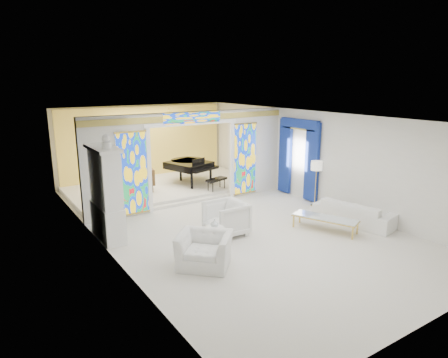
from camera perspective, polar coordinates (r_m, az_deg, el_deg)
floor at (r=11.58m, az=0.28°, el=-6.03°), size 12.00×12.00×0.00m
ceiling at (r=10.92m, az=0.30°, el=8.93°), size 7.00×12.00×0.02m
wall_back at (r=16.41m, az=-11.36°, el=5.09°), size 7.00×0.02×3.00m
wall_front at (r=7.17m, az=27.99°, el=-7.84°), size 7.00×0.02×3.00m
wall_left at (r=9.73m, az=-17.19°, el=-1.32°), size 0.02×12.00×3.00m
wall_right at (r=13.36m, az=12.94°, el=3.01°), size 0.02×12.00×3.00m
partition_wall at (r=12.80m, az=-4.64°, el=3.55°), size 7.00×0.22×3.00m
stained_glass_left at (r=11.96m, az=-12.93°, el=0.77°), size 0.90×0.04×2.40m
stained_glass_right at (r=13.85m, az=3.01°, el=2.88°), size 0.90×0.04×2.40m
stained_glass_transom at (r=12.55m, az=-4.51°, el=8.72°), size 2.00×0.04×0.34m
alcove_platform at (r=14.99m, az=-8.37°, el=-1.14°), size 6.80×3.80×0.18m
gold_curtain_back at (r=16.30m, az=-11.20°, el=5.04°), size 6.70×0.10×2.90m
chandelier at (r=14.54m, az=-7.83°, el=8.29°), size 0.48×0.48×0.30m
blue_drapes at (r=13.76m, az=10.58°, el=3.77°), size 0.14×1.85×2.65m
china_cabinet at (r=10.45m, az=-16.49°, el=-2.12°), size 0.56×1.46×2.72m
armchair_left at (r=8.82m, az=-2.82°, el=-10.09°), size 1.50×1.49×0.73m
armchair_right at (r=10.47m, az=0.28°, el=-5.64°), size 0.99×0.96×0.89m
sofa at (r=11.89m, az=18.12°, el=-4.54°), size 1.35×2.36×0.65m
side_table at (r=9.57m, az=-1.36°, el=-8.04°), size 0.46×0.46×0.57m
vase at (r=9.47m, az=-1.37°, el=-6.36°), size 0.24×0.24×0.20m
coffee_table at (r=11.09m, az=14.25°, el=-5.46°), size 1.18×1.80×0.39m
floor_lamp at (r=12.96m, az=13.08°, el=1.56°), size 0.41×0.41×1.47m
grand_piano at (r=15.06m, az=-4.94°, el=2.05°), size 1.82×2.78×1.01m
tv_console at (r=13.98m, az=-11.41°, el=0.20°), size 0.75×0.57×0.80m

